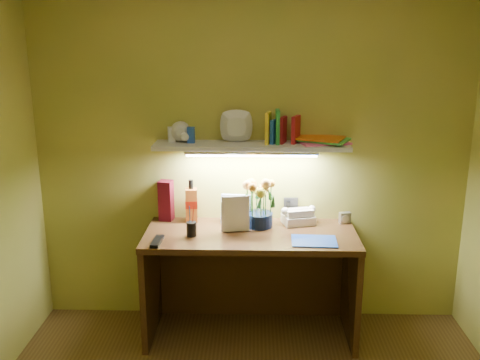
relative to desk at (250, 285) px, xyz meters
The scene contains 13 objects.
desk is the anchor object (origin of this frame).
flower_bouquet 0.56m from the desk, 67.20° to the left, with size 0.21×0.21×0.33m, color #091739, non-canonical shape.
telephone 0.58m from the desk, 29.79° to the left, with size 0.21×0.15×0.12m, color white, non-canonical shape.
desk_clock 0.80m from the desk, 17.66° to the left, with size 0.08×0.04×0.08m, color #AFAEB3.
whisky_bottle 0.70m from the desk, 152.56° to the left, with size 0.08×0.08×0.30m, color #BA5A1E, non-canonical shape.
whisky_box 0.83m from the desk, 157.72° to the left, with size 0.09×0.09×0.28m, color #580B19.
pen_cup 0.60m from the desk, 169.88° to the right, with size 0.07×0.07×0.16m, color black.
art_card 0.52m from the desk, 119.16° to the left, with size 0.20×0.04×0.20m, color white, non-canonical shape.
tv_remote 0.73m from the desk, 161.48° to the right, with size 0.05×0.19×0.02m, color black.
blue_folder 0.57m from the desk, 20.25° to the right, with size 0.28×0.21×0.01m, color blue.
desk_book_a 0.53m from the desk, behind, with size 0.18×0.02×0.25m, color white.
desk_book_b 0.52m from the desk, behind, with size 0.15×0.02×0.21m, color silver.
wall_shelf 0.98m from the desk, 86.40° to the left, with size 1.33×0.36×0.25m.
Camera 1 is at (0.02, -2.12, 2.00)m, focal length 40.00 mm.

